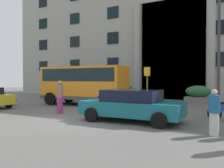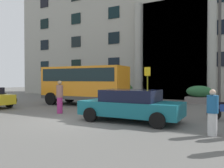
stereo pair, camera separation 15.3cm
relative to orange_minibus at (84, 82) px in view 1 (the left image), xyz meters
The scene contains 14 objects.
ground_plane 6.58m from the orange_minibus, 59.87° to the right, with size 80.00×64.00×0.12m, color #5C5B57.
office_building_facade 13.92m from the orange_minibus, 75.06° to the left, with size 37.11×9.62×15.94m.
orange_minibus is the anchor object (origin of this frame).
bus_stop_sign 4.47m from the orange_minibus, 20.10° to the left, with size 0.44×0.08×2.69m.
hedge_planter_east 5.47m from the orange_minibus, 83.22° to the left, with size 1.44×0.95×1.46m.
hedge_planter_entrance_right 7.85m from the orange_minibus, 140.08° to the left, with size 1.96×0.76×1.44m.
hedge_planter_far_west 8.68m from the orange_minibus, 34.86° to the left, with size 2.00×0.96×1.37m.
hedge_planter_far_east 5.56m from the orange_minibus, 119.83° to the left, with size 2.03×0.96×1.61m.
parked_hatchback_near 7.23m from the orange_minibus, 37.57° to the right, with size 4.43×2.15×1.39m.
motorcycle_near_kerb 5.71m from the orange_minibus, 23.33° to the right, with size 1.93×0.55×0.89m.
scooter_by_planter 6.22m from the orange_minibus, 155.38° to the right, with size 1.98×0.79×0.89m.
pedestrian_man_red_shirt 4.35m from the orange_minibus, 72.13° to the right, with size 0.36×0.36×1.77m.
pedestrian_woman_dark_dress 10.63m from the orange_minibus, 30.85° to the right, with size 0.36×0.36×1.52m.
lamppost_plaza_centre 9.73m from the orange_minibus, 20.56° to the left, with size 0.40×0.40×8.52m.
Camera 1 is at (6.63, -8.15, 1.83)m, focal length 37.17 mm.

